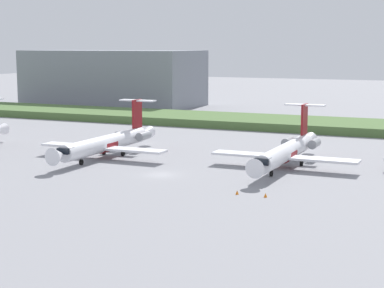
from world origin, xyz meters
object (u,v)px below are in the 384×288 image
object	(u,v)px
safety_cone_front_marker	(237,192)
regional_jet_third	(287,151)
regional_jet_second	(108,142)
safety_cone_mid_marker	(265,195)

from	to	relation	value
safety_cone_front_marker	regional_jet_third	bearing A→B (deg)	88.41
regional_jet_second	safety_cone_front_marker	distance (m)	34.41
regional_jet_second	safety_cone_front_marker	size ratio (longest dim) A/B	56.36
regional_jet_second	safety_cone_front_marker	bearing A→B (deg)	-30.27
regional_jet_third	safety_cone_front_marker	xyz separation A→B (m)	(-0.58, -20.81, -2.26)
safety_cone_front_marker	safety_cone_mid_marker	distance (m)	3.78
regional_jet_third	safety_cone_front_marker	size ratio (longest dim) A/B	56.36
safety_cone_front_marker	safety_cone_mid_marker	xyz separation A→B (m)	(3.77, -0.05, 0.00)
regional_jet_third	safety_cone_mid_marker	world-z (taller)	regional_jet_third
safety_cone_front_marker	safety_cone_mid_marker	world-z (taller)	same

